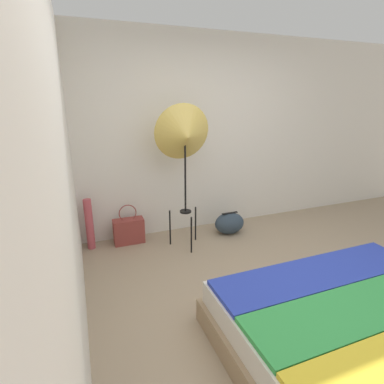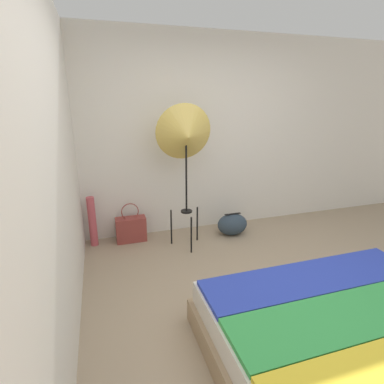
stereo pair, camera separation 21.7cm
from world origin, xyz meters
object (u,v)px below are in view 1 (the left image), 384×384
(tote_bag, at_px, (129,231))
(paper_roll, at_px, (89,224))
(photo_umbrella, at_px, (185,136))
(duffel_bag, at_px, (229,223))

(tote_bag, xyz_separation_m, paper_roll, (-0.46, 0.02, 0.15))
(photo_umbrella, xyz_separation_m, tote_bag, (-0.65, 0.33, -1.21))
(tote_bag, bearing_deg, paper_roll, 177.22)
(duffel_bag, bearing_deg, paper_roll, 172.77)
(photo_umbrella, height_order, paper_roll, photo_umbrella)
(photo_umbrella, bearing_deg, tote_bag, 152.88)
(tote_bag, distance_m, duffel_bag, 1.35)
(photo_umbrella, bearing_deg, duffel_bag, 10.56)
(photo_umbrella, height_order, tote_bag, photo_umbrella)
(photo_umbrella, xyz_separation_m, duffel_bag, (0.69, 0.13, -1.23))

